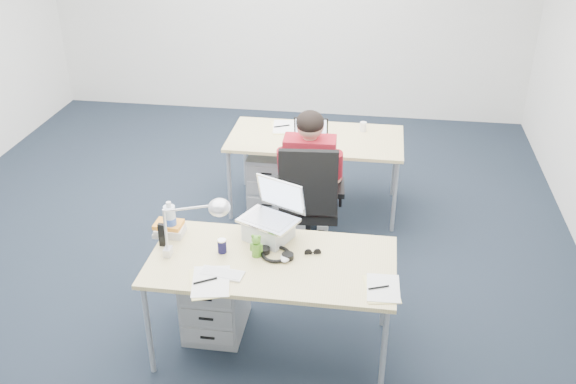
{
  "coord_description": "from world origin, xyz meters",
  "views": [
    {
      "loc": [
        1.19,
        -4.39,
        3.09
      ],
      "look_at": [
        0.58,
        -0.29,
        0.85
      ],
      "focal_mm": 40.0,
      "sensor_mm": 36.0,
      "label": 1
    }
  ],
  "objects": [
    {
      "name": "floor",
      "position": [
        0.0,
        0.0,
        0.0
      ],
      "size": [
        7.0,
        7.0,
        0.0
      ],
      "primitive_type": "plane",
      "color": "black",
      "rests_on": "ground"
    },
    {
      "name": "room",
      "position": [
        0.0,
        0.0,
        1.71
      ],
      "size": [
        6.02,
        7.02,
        2.8
      ],
      "color": "silver",
      "rests_on": "ground"
    },
    {
      "name": "desk_near",
      "position": [
        0.58,
        -1.0,
        0.68
      ],
      "size": [
        1.6,
        0.8,
        0.73
      ],
      "color": "tan",
      "rests_on": "ground"
    },
    {
      "name": "desk_far",
      "position": [
        0.64,
        1.03,
        0.68
      ],
      "size": [
        1.6,
        0.8,
        0.73
      ],
      "color": "tan",
      "rests_on": "ground"
    },
    {
      "name": "office_chair",
      "position": [
        0.69,
        0.11,
        0.31
      ],
      "size": [
        0.75,
        0.75,
        1.11
      ],
      "rotation": [
        0.0,
        0.0,
        0.08
      ],
      "color": "black",
      "rests_on": "ground"
    },
    {
      "name": "seated_person",
      "position": [
        0.68,
        0.29,
        0.66
      ],
      "size": [
        0.41,
        0.72,
        1.31
      ],
      "rotation": [
        0.0,
        0.0,
        0.03
      ],
      "color": "maroon",
      "rests_on": "ground"
    },
    {
      "name": "drawer_pedestal_near",
      "position": [
        0.14,
        -0.85,
        0.28
      ],
      "size": [
        0.4,
        0.5,
        0.55
      ],
      "primitive_type": "cube",
      "color": "#9FA2A4",
      "rests_on": "ground"
    },
    {
      "name": "drawer_pedestal_far",
      "position": [
        0.22,
        1.03,
        0.28
      ],
      "size": [
        0.4,
        0.5,
        0.55
      ],
      "primitive_type": "cube",
      "color": "#9FA2A4",
      "rests_on": "ground"
    },
    {
      "name": "silver_laptop",
      "position": [
        0.51,
        -0.75,
        0.93
      ],
      "size": [
        0.46,
        0.42,
        0.39
      ],
      "primitive_type": null,
      "rotation": [
        0.0,
        0.0,
        -0.43
      ],
      "color": "silver",
      "rests_on": "desk_near"
    },
    {
      "name": "wireless_keyboard",
      "position": [
        0.29,
        -1.2,
        0.74
      ],
      "size": [
        0.29,
        0.14,
        0.01
      ],
      "primitive_type": "cube",
      "rotation": [
        0.0,
        0.0,
        -0.12
      ],
      "color": "white",
      "rests_on": "desk_near"
    },
    {
      "name": "computer_mouse",
      "position": [
        0.66,
        -0.99,
        0.75
      ],
      "size": [
        0.07,
        0.11,
        0.04
      ],
      "primitive_type": "ellipsoid",
      "rotation": [
        0.0,
        0.0,
        0.04
      ],
      "color": "white",
      "rests_on": "desk_near"
    },
    {
      "name": "headphones",
      "position": [
        0.59,
        -0.95,
        0.75
      ],
      "size": [
        0.29,
        0.25,
        0.04
      ],
      "primitive_type": null,
      "rotation": [
        0.0,
        0.0,
        -0.28
      ],
      "color": "black",
      "rests_on": "desk_near"
    },
    {
      "name": "can_koozie",
      "position": [
        0.24,
        -0.96,
        0.78
      ],
      "size": [
        0.06,
        0.06,
        0.1
      ],
      "primitive_type": "cylinder",
      "rotation": [
        0.0,
        0.0,
        0.07
      ],
      "color": "#14133B",
      "rests_on": "desk_near"
    },
    {
      "name": "water_bottle",
      "position": [
        -0.16,
        -0.81,
        0.86
      ],
      "size": [
        0.09,
        0.09,
        0.26
      ],
      "primitive_type": "cylinder",
      "rotation": [
        0.0,
        0.0,
        0.03
      ],
      "color": "silver",
      "rests_on": "desk_near"
    },
    {
      "name": "bear_figurine",
      "position": [
        0.47,
        -0.97,
        0.81
      ],
      "size": [
        0.1,
        0.09,
        0.16
      ],
      "primitive_type": null,
      "rotation": [
        0.0,
        0.0,
        0.27
      ],
      "color": "#367C21",
      "rests_on": "desk_near"
    },
    {
      "name": "book_stack",
      "position": [
        -0.17,
        -0.79,
        0.78
      ],
      "size": [
        0.22,
        0.17,
        0.09
      ],
      "primitive_type": "cube",
      "rotation": [
        0.0,
        0.0,
        -0.12
      ],
      "color": "silver",
      "rests_on": "desk_near"
    },
    {
      "name": "cordless_phone",
      "position": [
        -0.17,
        -0.94,
        0.81
      ],
      "size": [
        0.05,
        0.03,
        0.17
      ],
      "primitive_type": "cube",
      "rotation": [
        0.0,
        0.0,
        -0.06
      ],
      "color": "black",
      "rests_on": "desk_near"
    },
    {
      "name": "papers_left",
      "position": [
        0.24,
        -1.31,
        0.74
      ],
      "size": [
        0.3,
        0.37,
        0.01
      ],
      "primitive_type": "cube",
      "rotation": [
        0.0,
        0.0,
        0.25
      ],
      "color": "#EBDD88",
      "rests_on": "desk_near"
    },
    {
      "name": "papers_right",
      "position": [
        1.29,
        -1.21,
        0.73
      ],
      "size": [
        0.22,
        0.3,
        0.01
      ],
      "primitive_type": "cube",
      "rotation": [
        0.0,
        0.0,
        0.09
      ],
      "color": "#EBDD88",
      "rests_on": "desk_near"
    },
    {
      "name": "sunglasses",
      "position": [
        0.83,
        -0.89,
        0.74
      ],
      "size": [
        0.12,
        0.08,
        0.03
      ],
      "primitive_type": null,
      "rotation": [
        0.0,
        0.0,
        0.23
      ],
      "color": "black",
      "rests_on": "desk_near"
    },
    {
      "name": "desk_lamp",
      "position": [
        0.04,
        -1.04,
        0.96
      ],
      "size": [
        0.43,
        0.3,
        0.47
      ],
      "primitive_type": null,
      "rotation": [
        0.0,
        0.0,
        0.43
      ],
      "color": "silver",
      "rests_on": "desk_near"
    },
    {
      "name": "dark_laptop",
      "position": [
        0.6,
        0.88,
        0.84
      ],
      "size": [
        0.32,
        0.31,
        0.22
      ],
      "primitive_type": null,
      "rotation": [
        0.0,
        0.0,
        0.03
      ],
      "color": "black",
      "rests_on": "desk_far"
    },
    {
      "name": "far_cup",
      "position": [
        1.06,
        1.24,
        0.77
      ],
      "size": [
        0.06,
        0.06,
        0.09
      ],
      "primitive_type": "cylinder",
      "rotation": [
        0.0,
        0.0,
        0.05
      ],
      "color": "white",
      "rests_on": "desk_far"
    },
    {
      "name": "far_papers",
      "position": [
        0.32,
        1.21,
        0.73
      ],
      "size": [
        0.28,
        0.36,
        0.01
      ],
      "primitive_type": "cube",
      "rotation": [
        0.0,
        0.0,
        0.17
      ],
      "color": "white",
      "rests_on": "desk_far"
    }
  ]
}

